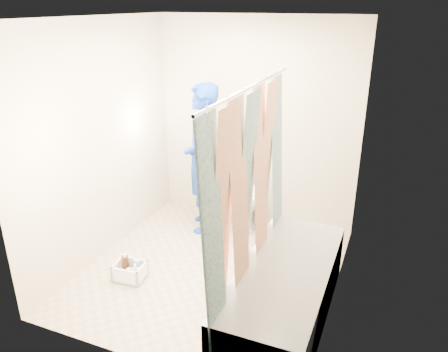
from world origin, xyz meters
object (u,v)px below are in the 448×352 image
at_px(toilet, 246,194).
at_px(plumber, 202,159).
at_px(bathtub, 284,292).
at_px(cleaning_caddy, 131,272).

relative_size(toilet, plumber, 0.45).
xyz_separation_m(bathtub, plumber, (-1.31, 1.22, 0.59)).
height_order(bathtub, plumber, plumber).
distance_m(toilet, plumber, 0.70).
height_order(bathtub, cleaning_caddy, bathtub).
xyz_separation_m(plumber, cleaning_caddy, (-0.20, -1.24, -0.78)).
distance_m(bathtub, cleaning_caddy, 1.52).
distance_m(plumber, cleaning_caddy, 1.48).
height_order(toilet, plumber, plumber).
relative_size(bathtub, toilet, 2.26).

